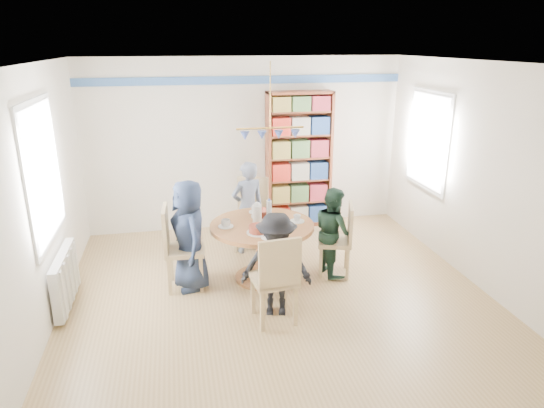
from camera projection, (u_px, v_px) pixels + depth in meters
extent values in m
plane|color=tan|center=(279.00, 298.00, 5.79)|extent=(5.00, 5.00, 0.00)
plane|color=white|center=(280.00, 63.00, 4.92)|extent=(5.00, 5.00, 0.00)
plane|color=white|center=(246.00, 145.00, 7.68)|extent=(5.00, 0.00, 5.00)
plane|color=white|center=(364.00, 303.00, 3.03)|extent=(5.00, 0.00, 5.00)
plane|color=white|center=(37.00, 204.00, 4.88)|extent=(0.00, 5.00, 5.00)
plane|color=white|center=(482.00, 178.00, 5.83)|extent=(0.00, 5.00, 5.00)
cube|color=#375D97|center=(245.00, 80.00, 7.34)|extent=(5.00, 0.02, 0.12)
cube|color=white|center=(42.00, 172.00, 5.08)|extent=(0.03, 1.32, 1.52)
cube|color=white|center=(44.00, 172.00, 5.09)|extent=(0.01, 1.20, 1.40)
cube|color=white|center=(428.00, 141.00, 6.97)|extent=(0.03, 1.12, 1.42)
cube|color=white|center=(427.00, 141.00, 6.97)|extent=(0.01, 1.00, 1.30)
cylinder|color=gold|center=(270.00, 95.00, 5.51)|extent=(0.01, 0.01, 0.75)
cylinder|color=gold|center=(270.00, 128.00, 5.63)|extent=(0.80, 0.02, 0.02)
cone|color=#4561C2|center=(245.00, 136.00, 5.60)|extent=(0.11, 0.11, 0.10)
cone|color=#4561C2|center=(262.00, 135.00, 5.63)|extent=(0.11, 0.11, 0.10)
cone|color=#4561C2|center=(279.00, 135.00, 5.67)|extent=(0.11, 0.11, 0.10)
cone|color=#4561C2|center=(295.00, 134.00, 5.71)|extent=(0.11, 0.11, 0.10)
cube|color=silver|center=(65.00, 279.00, 5.49)|extent=(0.10, 1.00, 0.60)
cube|color=silver|center=(64.00, 295.00, 5.13)|extent=(0.02, 0.06, 0.56)
cube|color=silver|center=(67.00, 287.00, 5.32)|extent=(0.02, 0.06, 0.56)
cube|color=silver|center=(71.00, 278.00, 5.51)|extent=(0.02, 0.06, 0.56)
cube|color=silver|center=(74.00, 271.00, 5.69)|extent=(0.02, 0.06, 0.56)
cube|color=silver|center=(77.00, 263.00, 5.88)|extent=(0.02, 0.06, 0.56)
cylinder|color=brown|center=(262.00, 226.00, 6.03)|extent=(1.30, 1.30, 0.05)
cylinder|color=brown|center=(262.00, 253.00, 6.15)|extent=(0.16, 0.16, 0.70)
cylinder|color=brown|center=(262.00, 277.00, 6.25)|extent=(0.70, 0.70, 0.04)
cube|color=tan|center=(185.00, 250.00, 5.90)|extent=(0.49, 0.49, 0.06)
cube|color=tan|center=(166.00, 230.00, 5.79)|extent=(0.07, 0.46, 0.55)
cube|color=tan|center=(201.00, 275.00, 5.83)|extent=(0.05, 0.05, 0.47)
cube|color=tan|center=(201.00, 261.00, 6.19)|extent=(0.05, 0.05, 0.47)
cube|color=tan|center=(170.00, 277.00, 5.78)|extent=(0.05, 0.05, 0.47)
cube|color=tan|center=(171.00, 263.00, 6.14)|extent=(0.05, 0.05, 0.47)
cube|color=tan|center=(335.00, 241.00, 6.27)|extent=(0.52, 0.52, 0.05)
cube|color=tan|center=(350.00, 224.00, 6.17)|extent=(0.16, 0.41, 0.50)
cube|color=tan|center=(321.00, 252.00, 6.52)|extent=(0.05, 0.05, 0.43)
cube|color=tan|center=(321.00, 263.00, 6.20)|extent=(0.05, 0.05, 0.43)
cube|color=tan|center=(346.00, 253.00, 6.48)|extent=(0.05, 0.05, 0.43)
cube|color=tan|center=(347.00, 264.00, 6.16)|extent=(0.05, 0.05, 0.43)
cube|color=tan|center=(250.00, 217.00, 7.02)|extent=(0.59, 0.59, 0.05)
cube|color=tan|center=(253.00, 195.00, 7.13)|extent=(0.44, 0.20, 0.54)
cube|color=tan|center=(235.00, 237.00, 6.96)|extent=(0.06, 0.06, 0.47)
cube|color=tan|center=(261.00, 239.00, 6.90)|extent=(0.06, 0.06, 0.47)
cube|color=tan|center=(241.00, 228.00, 7.31)|extent=(0.06, 0.06, 0.47)
cube|color=tan|center=(265.00, 229.00, 7.25)|extent=(0.06, 0.06, 0.47)
cube|color=tan|center=(274.00, 279.00, 5.19)|extent=(0.50, 0.50, 0.05)
cube|color=tan|center=(280.00, 264.00, 4.92)|extent=(0.46, 0.09, 0.54)
cube|color=tan|center=(284.00, 290.00, 5.49)|extent=(0.05, 0.05, 0.47)
cube|color=tan|center=(253.00, 295.00, 5.39)|extent=(0.05, 0.05, 0.47)
cube|color=tan|center=(295.00, 306.00, 5.16)|extent=(0.05, 0.05, 0.47)
cube|color=tan|center=(262.00, 311.00, 5.05)|extent=(0.05, 0.05, 0.47)
imported|color=#1B253B|center=(189.00, 235.00, 5.83)|extent=(0.59, 0.76, 1.38)
imported|color=black|center=(333.00, 231.00, 6.24)|extent=(0.52, 0.62, 1.16)
imported|color=gray|center=(248.00, 207.00, 6.87)|extent=(0.56, 0.45, 1.34)
imported|color=black|center=(276.00, 265.00, 5.28)|extent=(0.85, 0.61, 1.19)
cube|color=brown|center=(268.00, 162.00, 7.67)|extent=(0.04, 0.31, 2.18)
cube|color=brown|center=(329.00, 159.00, 7.86)|extent=(0.04, 0.31, 2.18)
cube|color=brown|center=(300.00, 92.00, 7.43)|extent=(1.04, 0.31, 0.04)
cube|color=brown|center=(298.00, 222.00, 8.11)|extent=(1.04, 0.31, 0.06)
cube|color=brown|center=(297.00, 158.00, 7.90)|extent=(1.04, 0.02, 2.18)
cube|color=brown|center=(298.00, 200.00, 7.98)|extent=(0.98, 0.29, 0.03)
cube|color=brown|center=(298.00, 179.00, 7.87)|extent=(0.98, 0.29, 0.03)
cube|color=brown|center=(299.00, 157.00, 7.75)|extent=(0.98, 0.29, 0.03)
cube|color=brown|center=(299.00, 135.00, 7.64)|extent=(0.98, 0.29, 0.03)
cube|color=brown|center=(300.00, 111.00, 7.52)|extent=(0.98, 0.29, 0.03)
cube|color=red|center=(280.00, 215.00, 7.98)|extent=(0.29, 0.23, 0.27)
cube|color=silver|center=(298.00, 213.00, 8.03)|extent=(0.29, 0.23, 0.27)
cube|color=navy|center=(316.00, 212.00, 8.09)|extent=(0.29, 0.23, 0.27)
cube|color=#AC9745|center=(280.00, 193.00, 7.86)|extent=(0.29, 0.23, 0.27)
cube|color=#527843|center=(299.00, 192.00, 7.92)|extent=(0.29, 0.23, 0.27)
cube|color=maroon|center=(317.00, 191.00, 7.98)|extent=(0.29, 0.23, 0.27)
cube|color=red|center=(280.00, 172.00, 7.74)|extent=(0.29, 0.23, 0.27)
cube|color=silver|center=(299.00, 171.00, 7.80)|extent=(0.29, 0.23, 0.27)
cube|color=navy|center=(318.00, 170.00, 7.86)|extent=(0.29, 0.23, 0.27)
cube|color=#AC9745|center=(280.00, 149.00, 7.63)|extent=(0.29, 0.23, 0.27)
cube|color=#527843|center=(299.00, 148.00, 7.69)|extent=(0.29, 0.23, 0.27)
cube|color=maroon|center=(318.00, 148.00, 7.74)|extent=(0.29, 0.23, 0.27)
cube|color=red|center=(280.00, 126.00, 7.51)|extent=(0.29, 0.23, 0.27)
cube|color=silver|center=(300.00, 126.00, 7.57)|extent=(0.29, 0.23, 0.27)
cube|color=navy|center=(319.00, 125.00, 7.63)|extent=(0.29, 0.23, 0.27)
cube|color=#AC9745|center=(280.00, 104.00, 7.40)|extent=(0.29, 0.23, 0.23)
cube|color=#527843|center=(300.00, 103.00, 7.46)|extent=(0.29, 0.23, 0.23)
cube|color=maroon|center=(320.00, 103.00, 7.52)|extent=(0.29, 0.23, 0.23)
cylinder|color=white|center=(257.00, 214.00, 6.05)|extent=(0.11, 0.11, 0.23)
sphere|color=white|center=(257.00, 205.00, 6.01)|extent=(0.08, 0.08, 0.08)
cylinder|color=silver|center=(269.00, 211.00, 6.11)|extent=(0.07, 0.07, 0.26)
cylinder|color=#4561C2|center=(269.00, 200.00, 6.06)|extent=(0.03, 0.03, 0.03)
cylinder|color=white|center=(262.00, 216.00, 6.27)|extent=(0.28, 0.28, 0.01)
cylinder|color=brown|center=(262.00, 213.00, 6.26)|extent=(0.23, 0.23, 0.08)
cylinder|color=white|center=(258.00, 232.00, 5.74)|extent=(0.28, 0.28, 0.01)
cylinder|color=brown|center=(258.00, 229.00, 5.73)|extent=(0.23, 0.23, 0.08)
cylinder|color=white|center=(226.00, 226.00, 5.94)|extent=(0.19, 0.19, 0.01)
imported|color=white|center=(226.00, 223.00, 5.92)|extent=(0.12, 0.12, 0.09)
cylinder|color=white|center=(297.00, 221.00, 6.11)|extent=(0.19, 0.19, 0.01)
imported|color=white|center=(297.00, 218.00, 6.09)|extent=(0.09, 0.09, 0.09)
cylinder|color=white|center=(256.00, 212.00, 6.44)|extent=(0.19, 0.19, 0.01)
imported|color=white|center=(256.00, 209.00, 6.43)|extent=(0.12, 0.12, 0.09)
cylinder|color=white|center=(269.00, 237.00, 5.60)|extent=(0.19, 0.19, 0.01)
imported|color=white|center=(269.00, 234.00, 5.59)|extent=(0.09, 0.09, 0.09)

